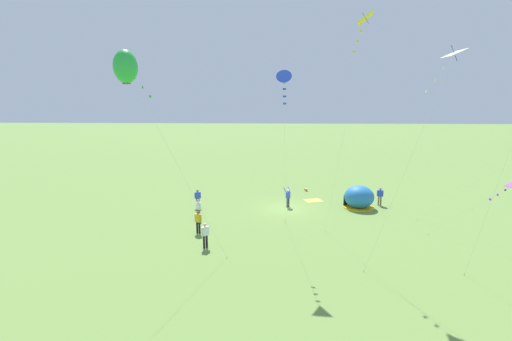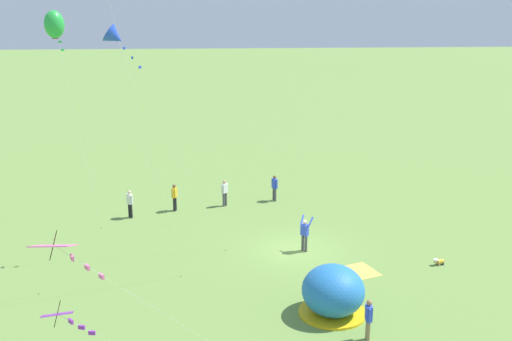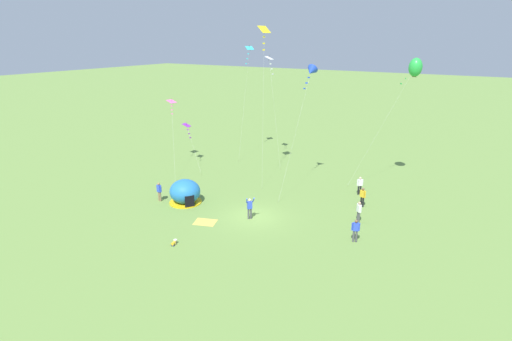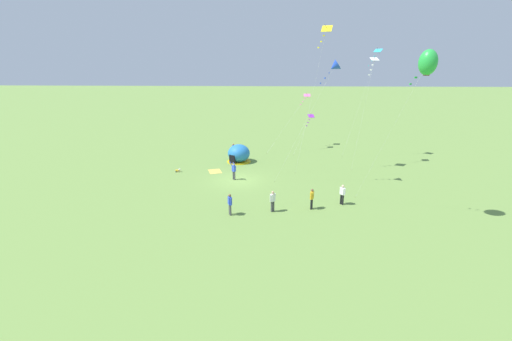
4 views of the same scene
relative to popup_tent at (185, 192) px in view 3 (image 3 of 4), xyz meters
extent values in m
plane|color=olive|center=(6.72, 0.49, -1.00)|extent=(300.00, 300.00, 0.00)
ellipsoid|color=#2672BF|center=(-0.01, 0.00, 0.05)|extent=(2.70, 2.60, 2.10)
cylinder|color=yellow|center=(-0.01, 0.00, -0.95)|extent=(2.81, 2.81, 0.10)
cube|color=black|center=(1.06, -0.68, -0.45)|extent=(0.53, 0.74, 1.10)
cube|color=gold|center=(3.93, -2.24, -0.99)|extent=(2.03, 1.79, 0.01)
cylinder|color=gold|center=(4.32, -6.31, -0.83)|extent=(0.28, 0.36, 0.22)
sphere|color=tan|center=(4.27, -6.06, -0.80)|extent=(0.19, 0.19, 0.19)
cylinder|color=white|center=(4.27, -6.06, -0.71)|extent=(0.24, 0.24, 0.06)
cylinder|color=tan|center=(4.20, -6.21, -0.91)|extent=(0.07, 0.07, 0.17)
cylinder|color=tan|center=(4.40, -6.17, -0.91)|extent=(0.07, 0.07, 0.17)
cylinder|color=navy|center=(4.27, -6.44, -0.93)|extent=(0.09, 0.09, 0.13)
cylinder|color=navy|center=(4.43, -6.41, -0.93)|extent=(0.09, 0.09, 0.13)
cylinder|color=black|center=(13.62, 7.12, -0.56)|extent=(0.15, 0.15, 0.88)
cylinder|color=black|center=(13.43, 7.19, -0.56)|extent=(0.15, 0.15, 0.88)
cube|color=gold|center=(13.52, 7.15, 0.18)|extent=(0.44, 0.35, 0.60)
sphere|color=brown|center=(13.52, 7.15, 0.61)|extent=(0.22, 0.22, 0.22)
cylinder|color=gold|center=(13.76, 7.07, 0.18)|extent=(0.09, 0.09, 0.58)
cylinder|color=gold|center=(13.29, 7.24, 0.18)|extent=(0.09, 0.09, 0.58)
cylinder|color=#4C4C51|center=(6.64, 0.20, -0.56)|extent=(0.15, 0.15, 0.88)
cylinder|color=#4C4C51|center=(6.51, 0.06, -0.56)|extent=(0.15, 0.15, 0.88)
cube|color=blue|center=(6.57, 0.13, 0.18)|extent=(0.44, 0.44, 0.60)
sphere|color=beige|center=(6.57, 0.13, 0.61)|extent=(0.22, 0.22, 0.22)
cylinder|color=blue|center=(6.87, 0.21, 0.65)|extent=(0.36, 0.29, 0.50)
cylinder|color=blue|center=(6.50, -0.17, 0.65)|extent=(0.30, 0.36, 0.50)
cylinder|color=#4C4C51|center=(15.06, 0.79, -0.56)|extent=(0.15, 0.15, 0.88)
cylinder|color=#4C4C51|center=(14.88, 0.70, -0.56)|extent=(0.15, 0.15, 0.88)
cube|color=blue|center=(14.97, 0.75, 0.18)|extent=(0.45, 0.38, 0.60)
sphere|color=brown|center=(14.97, 0.75, 0.61)|extent=(0.22, 0.22, 0.22)
cylinder|color=blue|center=(15.20, 0.85, 0.18)|extent=(0.09, 0.09, 0.58)
cylinder|color=blue|center=(14.74, 0.64, 0.18)|extent=(0.09, 0.09, 0.58)
cylinder|color=black|center=(12.39, 9.71, -0.56)|extent=(0.15, 0.15, 0.88)
cylinder|color=black|center=(12.55, 9.83, -0.56)|extent=(0.15, 0.15, 0.88)
cube|color=white|center=(12.47, 9.77, 0.18)|extent=(0.45, 0.42, 0.60)
sphere|color=beige|center=(12.47, 9.77, 0.61)|extent=(0.22, 0.22, 0.22)
cylinder|color=white|center=(12.28, 9.62, 0.18)|extent=(0.09, 0.09, 0.58)
cylinder|color=white|center=(12.67, 9.93, 0.18)|extent=(0.09, 0.09, 0.58)
cylinder|color=#8C7251|center=(-2.29, -0.89, -0.56)|extent=(0.15, 0.15, 0.88)
cylinder|color=#8C7251|center=(-2.09, -0.91, -0.56)|extent=(0.15, 0.15, 0.88)
cube|color=blue|center=(-2.19, -0.90, 0.18)|extent=(0.40, 0.28, 0.60)
sphere|color=#9E7051|center=(-2.19, -0.90, 0.61)|extent=(0.22, 0.22, 0.22)
cylinder|color=blue|center=(-2.44, -0.87, 0.18)|extent=(0.09, 0.09, 0.58)
cylinder|color=blue|center=(-1.94, -0.93, 0.18)|extent=(0.09, 0.09, 0.58)
cylinder|color=#4C4C51|center=(14.11, 4.10, -0.56)|extent=(0.15, 0.15, 0.88)
cylinder|color=#4C4C51|center=(14.25, 3.95, -0.56)|extent=(0.15, 0.15, 0.88)
cube|color=white|center=(14.18, 4.02, 0.18)|extent=(0.44, 0.44, 0.60)
sphere|color=tan|center=(14.18, 4.02, 0.61)|extent=(0.22, 0.22, 0.22)
cylinder|color=white|center=(14.01, 4.20, 0.18)|extent=(0.09, 0.09, 0.58)
cylinder|color=white|center=(14.36, 3.85, 0.18)|extent=(0.09, 0.09, 0.58)
cylinder|color=silver|center=(-5.45, 7.88, 1.24)|extent=(3.90, 2.51, 4.47)
cylinder|color=brown|center=(-3.51, 6.63, -0.97)|extent=(0.03, 0.03, 0.06)
cube|color=purple|center=(-7.40, 9.13, 3.47)|extent=(0.91, 0.96, 0.36)
cylinder|color=#332314|center=(-7.40, 9.13, 3.48)|extent=(0.28, 0.19, 0.67)
cube|color=purple|center=(-7.02, 8.89, 3.03)|extent=(0.19, 0.18, 0.12)
cube|color=purple|center=(-6.71, 8.69, 2.66)|extent=(0.12, 0.21, 0.12)
cube|color=purple|center=(-6.40, 8.49, 2.29)|extent=(0.10, 0.21, 0.12)
cylinder|color=silver|center=(3.30, 7.79, 6.25)|extent=(1.45, 2.72, 14.50)
cylinder|color=brown|center=(4.01, 6.44, -0.97)|extent=(0.03, 0.03, 0.06)
cube|color=yellow|center=(2.58, 9.15, 13.50)|extent=(1.07, 1.21, 0.65)
cylinder|color=#332314|center=(2.58, 9.15, 13.51)|extent=(0.29, 0.52, 0.72)
cube|color=yellow|center=(2.73, 8.86, 12.84)|extent=(0.19, 0.17, 0.12)
cube|color=yellow|center=(2.86, 8.62, 12.28)|extent=(0.18, 0.18, 0.12)
cube|color=yellow|center=(2.99, 8.37, 11.72)|extent=(0.19, 0.17, 0.12)
cylinder|color=silver|center=(13.07, 12.61, 4.65)|extent=(4.51, 2.72, 11.29)
cylinder|color=brown|center=(10.82, 11.26, -0.97)|extent=(0.03, 0.03, 0.06)
ellipsoid|color=green|center=(15.32, 13.97, 10.29)|extent=(1.18, 1.18, 1.65)
cube|color=brown|center=(15.32, 13.97, 9.55)|extent=(0.29, 0.29, 0.21)
cube|color=green|center=(14.96, 13.75, 9.76)|extent=(0.13, 0.21, 0.12)
cube|color=green|center=(14.66, 13.57, 9.31)|extent=(0.11, 0.21, 0.12)
cube|color=green|center=(14.37, 13.39, 8.86)|extent=(0.17, 0.19, 0.12)
cylinder|color=silver|center=(-6.53, 5.93, 2.54)|extent=(4.87, 5.41, 7.07)
cylinder|color=brown|center=(-4.10, 3.23, -0.97)|extent=(0.03, 0.03, 0.06)
cube|color=pink|center=(-8.96, 8.63, 6.07)|extent=(0.91, 0.95, 0.33)
cylinder|color=#332314|center=(-8.96, 8.63, 6.08)|extent=(0.19, 0.21, 0.68)
cube|color=pink|center=(-8.67, 8.30, 5.63)|extent=(0.21, 0.14, 0.12)
cube|color=pink|center=(-8.42, 8.02, 5.26)|extent=(0.20, 0.17, 0.12)
cube|color=pink|center=(-8.17, 7.75, 4.89)|extent=(0.19, 0.17, 0.12)
cylinder|color=silver|center=(-3.08, 14.37, 5.33)|extent=(0.47, 3.30, 12.66)
cylinder|color=brown|center=(-2.86, 12.73, -0.97)|extent=(0.03, 0.03, 0.06)
cube|color=#33B7D1|center=(-3.31, 16.01, 11.66)|extent=(1.13, 1.15, 0.41)
cylinder|color=#332314|center=(-3.31, 16.01, 11.67)|extent=(0.07, 0.36, 0.69)
cube|color=#33B7D1|center=(-3.26, 15.66, 11.04)|extent=(0.21, 0.13, 0.12)
cube|color=#33B7D1|center=(-3.22, 15.36, 10.51)|extent=(0.20, 0.07, 0.12)
cube|color=#33B7D1|center=(-3.18, 15.06, 9.98)|extent=(0.21, 0.09, 0.12)
cylinder|color=silver|center=(7.16, 6.76, 4.48)|extent=(0.42, 5.10, 10.95)
cylinder|color=brown|center=(6.95, 4.21, -0.97)|extent=(0.03, 0.03, 0.06)
cone|color=blue|center=(7.36, 9.30, 9.95)|extent=(1.05, 1.22, 1.20)
cube|color=blue|center=(7.33, 8.89, 9.42)|extent=(0.21, 0.09, 0.12)
cube|color=blue|center=(7.30, 8.54, 8.97)|extent=(0.21, 0.12, 0.12)
cube|color=blue|center=(7.27, 8.19, 8.52)|extent=(0.21, 0.13, 0.12)
cylinder|color=silver|center=(1.35, 13.72, 4.84)|extent=(2.77, 2.14, 11.68)
cylinder|color=brown|center=(2.73, 12.65, -0.97)|extent=(0.03, 0.03, 0.06)
cube|color=white|center=(-0.03, 14.78, 10.68)|extent=(0.88, 0.93, 0.35)
cylinder|color=#332314|center=(-0.03, 14.78, 10.69)|extent=(0.27, 0.21, 0.72)
cube|color=white|center=(0.27, 14.55, 10.08)|extent=(0.16, 0.20, 0.12)
cube|color=white|center=(0.52, 14.36, 9.57)|extent=(0.14, 0.21, 0.12)
cube|color=white|center=(0.77, 14.17, 9.06)|extent=(0.11, 0.21, 0.12)
camera|label=1|loc=(7.97, 31.14, 8.42)|focal=24.00mm
camera|label=2|loc=(-22.10, 5.03, 11.42)|focal=42.00mm
camera|label=3|loc=(22.07, -24.50, 12.76)|focal=28.00mm
camera|label=4|loc=(39.11, 3.90, 10.21)|focal=24.00mm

